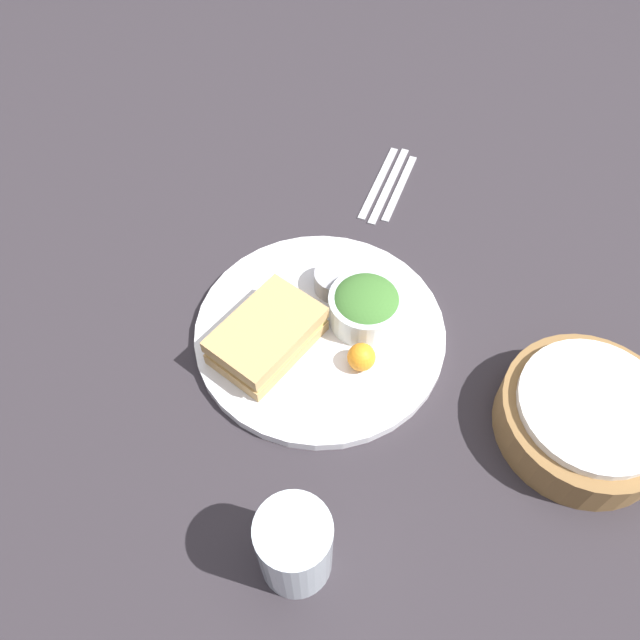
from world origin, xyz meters
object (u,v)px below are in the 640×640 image
fork (379,182)px  salad_bowl (366,305)px  sandwich (267,336)px  spoon (400,187)px  drink_glass (295,547)px  plate (320,332)px  bread_basket (586,417)px  dressing_cup (336,280)px  knife (389,185)px

fork → salad_bowl: bearing=-166.1°
sandwich → spoon: 0.37m
salad_bowl → drink_glass: size_ratio=0.87×
sandwich → salad_bowl: 0.14m
fork → plate: bearing=-176.7°
sandwich → bread_basket: 0.40m
salad_bowl → dressing_cup: size_ratio=1.66×
dressing_cup → spoon: 0.24m
salad_bowl → spoon: bearing=-147.4°
drink_glass → spoon: size_ratio=0.73×
sandwich → dressing_cup: sandwich is taller
drink_glass → bread_basket: (-0.36, 0.12, -0.03)m
drink_glass → bread_basket: size_ratio=0.56×
dressing_cup → bread_basket: size_ratio=0.29×
drink_glass → plate: bearing=-138.0°
dressing_cup → drink_glass: bearing=39.5°
dressing_cup → fork: bearing=-150.9°
drink_glass → knife: (-0.50, -0.34, -0.06)m
sandwich → fork: 0.37m
spoon → plate: bearing=176.7°
sandwich → dressing_cup: (-0.13, -0.01, -0.01)m
sandwich → bread_basket: bread_basket is taller
salad_bowl → plate: bearing=-26.6°
salad_bowl → drink_glass: drink_glass is taller
dressing_cup → drink_glass: drink_glass is taller
sandwich → drink_glass: 0.27m
plate → salad_bowl: 0.07m
knife → sandwich: bearing=171.6°
knife → dressing_cup: bearing=178.9°
salad_bowl → fork: 0.29m
plate → bread_basket: size_ratio=1.63×
dressing_cup → bread_basket: (-0.07, 0.35, 0.00)m
bread_basket → spoon: bearing=-109.3°
drink_glass → spoon: drink_glass is taller
bread_basket → fork: bread_basket is taller
drink_glass → spoon: bearing=-148.0°
dressing_cup → knife: (-0.22, -0.10, -0.03)m
spoon → bread_basket: bearing=-135.2°
dressing_cup → drink_glass: size_ratio=0.52×
bread_basket → fork: size_ratio=1.17×
salad_bowl → spoon: size_ratio=0.63×
drink_glass → fork: bearing=-144.6°
bread_basket → spoon: 0.47m
drink_glass → spoon: (-0.51, -0.32, -0.06)m
sandwich → dressing_cup: size_ratio=2.53×
plate → salad_bowl: (-0.06, 0.03, 0.04)m
plate → spoon: (-0.29, -0.12, -0.01)m
fork → spoon: (-0.02, 0.03, 0.00)m
plate → dressing_cup: bearing=-150.4°
plate → bread_basket: bearing=113.2°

